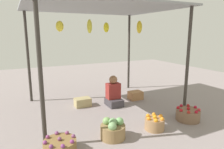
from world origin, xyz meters
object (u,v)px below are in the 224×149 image
at_px(vendor_person, 114,94).
at_px(basket_red_apples, 188,115).
at_px(basket_oranges, 155,123).
at_px(basket_purple_onions, 60,147).
at_px(basket_cabbages, 113,130).
at_px(wooden_crate_near_vendor, 135,95).
at_px(wooden_crate_stacked_rear, 83,102).

distance_m(vendor_person, basket_red_apples, 1.84).
xyz_separation_m(basket_oranges, basket_red_apples, (0.91, 0.03, -0.00)).
distance_m(basket_purple_onions, basket_cabbages, 0.95).
xyz_separation_m(basket_red_apples, wooden_crate_near_vendor, (-0.25, 1.68, -0.01)).
relative_size(vendor_person, basket_cabbages, 1.75).
bearing_deg(basket_purple_onions, basket_oranges, 0.06).
relative_size(basket_oranges, wooden_crate_near_vendor, 1.03).
relative_size(vendor_person, basket_red_apples, 1.57).
relative_size(basket_oranges, basket_red_apples, 0.76).
bearing_deg(basket_purple_onions, basket_red_apples, 0.67).
bearing_deg(basket_oranges, vendor_person, 94.14).
relative_size(vendor_person, basket_purple_onions, 1.53).
xyz_separation_m(vendor_person, basket_purple_onions, (-1.70, -1.55, -0.18)).
height_order(basket_purple_onions, wooden_crate_stacked_rear, basket_purple_onions).
height_order(basket_purple_onions, basket_cabbages, basket_cabbages).
relative_size(vendor_person, wooden_crate_near_vendor, 2.12).
bearing_deg(wooden_crate_near_vendor, basket_cabbages, -132.86).
bearing_deg(basket_red_apples, wooden_crate_stacked_rear, 134.28).
bearing_deg(basket_red_apples, basket_cabbages, 179.11).
bearing_deg(vendor_person, basket_red_apples, -56.07).
height_order(vendor_person, wooden_crate_near_vendor, vendor_person).
bearing_deg(basket_red_apples, basket_purple_onions, -179.33).
distance_m(basket_cabbages, basket_red_apples, 1.78).
xyz_separation_m(basket_oranges, wooden_crate_stacked_rear, (-0.85, 1.83, -0.02)).
bearing_deg(vendor_person, basket_cabbages, -117.06).
distance_m(wooden_crate_near_vendor, wooden_crate_stacked_rear, 1.51).
distance_m(basket_red_apples, wooden_crate_near_vendor, 1.70).
bearing_deg(wooden_crate_near_vendor, basket_red_apples, -81.52).
distance_m(basket_cabbages, wooden_crate_stacked_rear, 1.78).
distance_m(basket_purple_onions, wooden_crate_near_vendor, 3.01).
bearing_deg(wooden_crate_near_vendor, wooden_crate_stacked_rear, 175.23).
bearing_deg(wooden_crate_near_vendor, vendor_person, -168.23).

